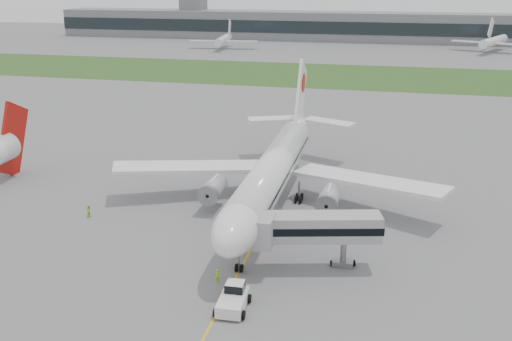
% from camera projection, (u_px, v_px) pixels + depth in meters
% --- Properties ---
extents(ground, '(600.00, 600.00, 0.00)m').
position_uv_depth(ground, '(267.00, 218.00, 77.00)').
color(ground, slate).
rests_on(ground, ground).
extents(apron_markings, '(70.00, 70.00, 0.04)m').
position_uv_depth(apron_markings, '(259.00, 234.00, 72.39)').
color(apron_markings, gold).
rests_on(apron_markings, ground).
extents(grass_strip, '(600.00, 50.00, 0.02)m').
position_uv_depth(grass_strip, '(343.00, 76.00, 187.61)').
color(grass_strip, '#2C5921').
rests_on(grass_strip, ground).
extents(terminal_building, '(320.00, 22.30, 14.00)m').
position_uv_depth(terminal_building, '(362.00, 27.00, 286.64)').
color(terminal_building, slate).
rests_on(terminal_building, ground).
extents(control_tower, '(12.00, 12.00, 56.00)m').
position_uv_depth(control_tower, '(194.00, 36.00, 310.15)').
color(control_tower, slate).
rests_on(control_tower, ground).
extents(airliner, '(48.13, 53.95, 17.88)m').
position_uv_depth(airliner, '(275.00, 168.00, 79.66)').
color(airliner, white).
rests_on(airliner, ground).
extents(pushback_tug, '(3.23, 4.61, 2.30)m').
position_uv_depth(pushback_tug, '(233.00, 298.00, 55.98)').
color(pushback_tug, white).
rests_on(pushback_tug, ground).
extents(jet_bridge, '(14.15, 7.17, 6.67)m').
position_uv_depth(jet_bridge, '(311.00, 228.00, 62.21)').
color(jet_bridge, '#A6A5A8').
rests_on(jet_bridge, ground).
extents(safety_cone_left, '(0.43, 0.43, 0.60)m').
position_uv_depth(safety_cone_left, '(220.00, 295.00, 57.94)').
color(safety_cone_left, '#E6470C').
rests_on(safety_cone_left, ground).
extents(safety_cone_right, '(0.41, 0.41, 0.57)m').
position_uv_depth(safety_cone_right, '(245.00, 294.00, 58.22)').
color(safety_cone_right, '#E6470C').
rests_on(safety_cone_right, ground).
extents(ground_crew_near, '(0.70, 0.65, 1.61)m').
position_uv_depth(ground_crew_near, '(217.00, 276.00, 60.70)').
color(ground_crew_near, '#A0DA24').
rests_on(ground_crew_near, ground).
extents(ground_crew_far, '(0.78, 0.91, 1.64)m').
position_uv_depth(ground_crew_far, '(89.00, 211.00, 77.24)').
color(ground_crew_far, '#A2E626').
rests_on(ground_crew_far, ground).
extents(distant_aircraft_left, '(33.81, 30.59, 11.84)m').
position_uv_depth(distant_aircraft_left, '(224.00, 49.00, 257.37)').
color(distant_aircraft_left, white).
rests_on(distant_aircraft_left, ground).
extents(distant_aircraft_right, '(44.48, 42.36, 13.38)m').
position_uv_depth(distant_aircraft_right, '(492.00, 52.00, 245.32)').
color(distant_aircraft_right, white).
rests_on(distant_aircraft_right, ground).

